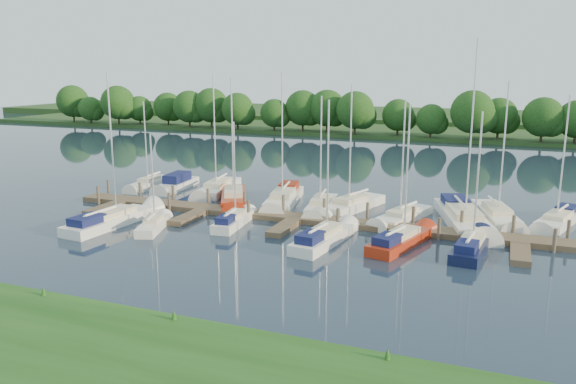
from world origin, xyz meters
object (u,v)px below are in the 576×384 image
(sailboat_n_0, at_px, (149,184))
(sailboat_n_5, at_px, (321,208))
(motorboat, at_px, (176,185))
(dock, at_px, (295,220))
(sailboat_s_2, at_px, (234,221))

(sailboat_n_0, bearing_deg, sailboat_n_5, 167.41)
(sailboat_n_0, bearing_deg, motorboat, -178.29)
(dock, distance_m, sailboat_n_0, 19.45)
(motorboat, bearing_deg, sailboat_n_5, 164.15)
(motorboat, xyz_separation_m, sailboat_n_5, (15.94, -3.21, -0.09))
(sailboat_n_5, relative_size, sailboat_s_2, 1.22)
(sailboat_n_5, bearing_deg, sailboat_n_0, -17.24)
(sailboat_n_0, bearing_deg, dock, 154.98)
(motorboat, distance_m, sailboat_n_5, 16.26)
(sailboat_n_5, bearing_deg, motorboat, -19.82)
(dock, distance_m, motorboat, 16.86)
(dock, xyz_separation_m, motorboat, (-15.18, 7.33, 0.18))
(motorboat, xyz_separation_m, sailboat_s_2, (11.20, -9.72, -0.05))
(dock, height_order, sailboat_s_2, sailboat_s_2)
(motorboat, distance_m, sailboat_s_2, 14.83)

